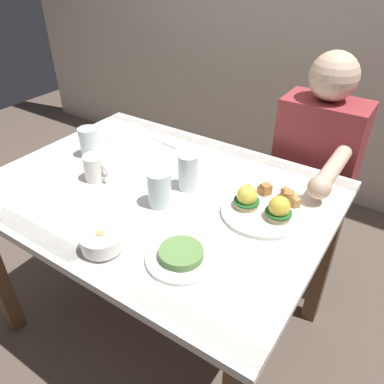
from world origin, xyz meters
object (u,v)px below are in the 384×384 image
(coffee_mug, at_px, (95,167))
(water_glass_extra, at_px, (159,191))
(water_glass_far, at_px, (90,144))
(eggs_benedict_plate, at_px, (264,207))
(fruit_bowl, at_px, (102,242))
(dining_table, at_px, (158,212))
(side_plate, at_px, (181,256))
(fork, at_px, (163,142))
(water_glass_near, at_px, (188,173))
(diner_person, at_px, (314,169))

(coffee_mug, xyz_separation_m, water_glass_extra, (0.29, 0.00, 0.00))
(water_glass_far, bearing_deg, eggs_benedict_plate, 2.28)
(coffee_mug, bearing_deg, fruit_bowl, -42.07)
(eggs_benedict_plate, xyz_separation_m, water_glass_extra, (-0.31, -0.15, 0.03))
(dining_table, xyz_separation_m, coffee_mug, (-0.22, -0.07, 0.16))
(water_glass_extra, bearing_deg, side_plate, -40.08)
(eggs_benedict_plate, relative_size, coffee_mug, 2.42)
(dining_table, relative_size, water_glass_extra, 9.75)
(dining_table, relative_size, fruit_bowl, 10.00)
(fork, bearing_deg, fruit_bowl, -67.11)
(coffee_mug, xyz_separation_m, side_plate, (0.50, -0.17, -0.04))
(dining_table, height_order, water_glass_far, water_glass_far)
(coffee_mug, distance_m, side_plate, 0.53)
(dining_table, bearing_deg, side_plate, -41.48)
(water_glass_near, bearing_deg, dining_table, -144.18)
(water_glass_extra, bearing_deg, water_glass_near, 80.95)
(coffee_mug, height_order, fork, coffee_mug)
(eggs_benedict_plate, relative_size, diner_person, 0.24)
(dining_table, height_order, water_glass_extra, water_glass_extra)
(eggs_benedict_plate, height_order, side_plate, eggs_benedict_plate)
(eggs_benedict_plate, xyz_separation_m, diner_person, (0.01, 0.53, -0.12))
(coffee_mug, bearing_deg, water_glass_near, 23.91)
(water_glass_near, xyz_separation_m, side_plate, (0.19, -0.31, -0.05))
(fork, height_order, water_glass_far, water_glass_far)
(coffee_mug, xyz_separation_m, diner_person, (0.61, 0.67, -0.14))
(eggs_benedict_plate, height_order, water_glass_extra, water_glass_extra)
(water_glass_far, distance_m, side_plate, 0.72)
(side_plate, bearing_deg, water_glass_extra, 139.92)
(dining_table, relative_size, water_glass_near, 9.14)
(dining_table, height_order, diner_person, diner_person)
(dining_table, distance_m, side_plate, 0.39)
(side_plate, bearing_deg, fruit_bowl, -156.91)
(fruit_bowl, distance_m, fork, 0.69)
(fruit_bowl, xyz_separation_m, fork, (-0.27, 0.64, -0.03))
(dining_table, relative_size, fork, 7.71)
(fruit_bowl, bearing_deg, fork, 112.89)
(fork, xyz_separation_m, water_glass_near, (0.29, -0.23, 0.06))
(water_glass_near, bearing_deg, side_plate, -59.03)
(fruit_bowl, height_order, fork, fruit_bowl)
(dining_table, xyz_separation_m, eggs_benedict_plate, (0.38, 0.07, 0.13))
(dining_table, xyz_separation_m, diner_person, (0.39, 0.60, 0.02))
(eggs_benedict_plate, xyz_separation_m, fruit_bowl, (-0.31, -0.41, 0.00))
(water_glass_far, height_order, diner_person, diner_person)
(fruit_bowl, bearing_deg, coffee_mug, 137.93)
(eggs_benedict_plate, height_order, water_glass_near, water_glass_near)
(fruit_bowl, relative_size, coffee_mug, 1.08)
(water_glass_extra, distance_m, side_plate, 0.28)
(fork, height_order, side_plate, side_plate)
(fork, xyz_separation_m, side_plate, (0.48, -0.55, 0.01))
(dining_table, distance_m, coffee_mug, 0.28)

